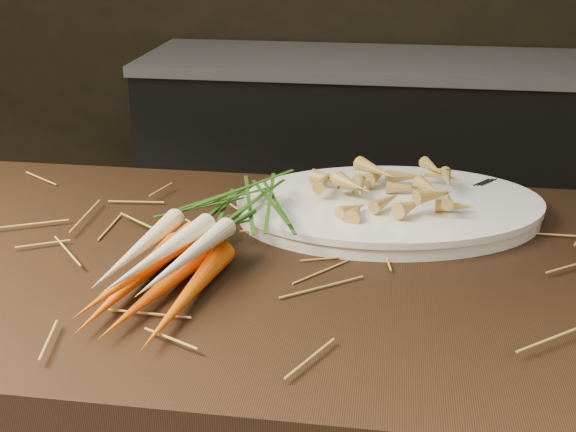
{
  "coord_description": "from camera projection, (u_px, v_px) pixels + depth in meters",
  "views": [
    {
      "loc": [
        0.36,
        -0.61,
        1.36
      ],
      "look_at": [
        0.22,
        0.32,
        0.96
      ],
      "focal_mm": 45.0,
      "sensor_mm": 36.0,
      "label": 1
    }
  ],
  "objects": [
    {
      "name": "straw_bedding",
      "position": [
        138.0,
        244.0,
        1.05
      ],
      "size": [
        1.4,
        0.6,
        0.02
      ],
      "primitive_type": null,
      "color": "#AC8F32",
      "rests_on": "main_counter"
    },
    {
      "name": "serving_fork",
      "position": [
        501.0,
        205.0,
        1.14
      ],
      "size": [
        0.13,
        0.15,
        0.0
      ],
      "primitive_type": "cube",
      "rotation": [
        0.0,
        0.0,
        -0.68
      ],
      "color": "silver",
      "rests_on": "serving_platter"
    },
    {
      "name": "roasted_veg_heap",
      "position": [
        391.0,
        187.0,
        1.15
      ],
      "size": [
        0.26,
        0.21,
        0.05
      ],
      "primitive_type": null,
      "rotation": [
        0.0,
        0.0,
        0.18
      ],
      "color": "gold",
      "rests_on": "serving_platter"
    },
    {
      "name": "serving_platter",
      "position": [
        389.0,
        210.0,
        1.16
      ],
      "size": [
        0.54,
        0.4,
        0.03
      ],
      "primitive_type": null,
      "rotation": [
        0.0,
        0.0,
        0.18
      ],
      "color": "white",
      "rests_on": "main_counter"
    },
    {
      "name": "root_veg_bunch",
      "position": [
        208.0,
        229.0,
        1.02
      ],
      "size": [
        0.23,
        0.48,
        0.09
      ],
      "rotation": [
        0.0,
        0.0,
        -0.23
      ],
      "color": "#EB4A09",
      "rests_on": "main_counter"
    },
    {
      "name": "back_counter",
      "position": [
        374.0,
        162.0,
        2.92
      ],
      "size": [
        1.82,
        0.62,
        0.84
      ],
      "color": "black",
      "rests_on": "ground"
    }
  ]
}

